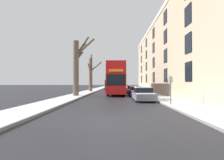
# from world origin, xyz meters

# --- Properties ---
(ground_plane) EXTENTS (320.00, 320.00, 0.00)m
(ground_plane) POSITION_xyz_m (0.00, 0.00, 0.00)
(ground_plane) COLOR #28282D
(sidewalk_left) EXTENTS (2.59, 130.00, 0.16)m
(sidewalk_left) POSITION_xyz_m (-5.20, 53.00, 0.08)
(sidewalk_left) COLOR slate
(sidewalk_left) RESTS_ON ground
(sidewalk_right) EXTENTS (2.59, 130.00, 0.16)m
(sidewalk_right) POSITION_xyz_m (5.20, 53.00, 0.08)
(sidewalk_right) COLOR slate
(sidewalk_right) RESTS_ON ground
(terrace_facade_right) EXTENTS (9.10, 40.14, 12.42)m
(terrace_facade_right) POSITION_xyz_m (10.99, 21.22, 6.21)
(terrace_facade_right) COLOR tan
(terrace_facade_right) RESTS_ON ground
(bare_tree_left_0) EXTENTS (2.90, 3.08, 7.82)m
(bare_tree_left_0) POSITION_xyz_m (-4.87, 13.93, 3.98)
(bare_tree_left_0) COLOR brown
(bare_tree_left_0) RESTS_ON ground
(bare_tree_left_1) EXTENTS (2.77, 2.69, 7.05)m
(bare_tree_left_1) POSITION_xyz_m (-4.82, 25.86, 3.61)
(bare_tree_left_1) COLOR brown
(bare_tree_left_1) RESTS_ON ground
(double_decker_bus) EXTENTS (2.58, 11.24, 4.54)m
(double_decker_bus) POSITION_xyz_m (0.14, 18.60, 2.56)
(double_decker_bus) COLOR red
(double_decker_bus) RESTS_ON ground
(parked_car_0) EXTENTS (1.84, 4.27, 1.35)m
(parked_car_0) POSITION_xyz_m (2.83, 9.05, 0.63)
(parked_car_0) COLOR slate
(parked_car_0) RESTS_ON ground
(parked_car_1) EXTENTS (1.82, 4.38, 1.33)m
(parked_car_1) POSITION_xyz_m (2.83, 15.40, 0.62)
(parked_car_1) COLOR navy
(parked_car_1) RESTS_ON ground
(parked_car_2) EXTENTS (1.72, 4.25, 1.30)m
(parked_car_2) POSITION_xyz_m (2.83, 21.85, 0.61)
(parked_car_2) COLOR maroon
(parked_car_2) RESTS_ON ground
(oncoming_van) EXTENTS (2.00, 5.54, 2.49)m
(oncoming_van) POSITION_xyz_m (-1.57, 35.71, 1.34)
(oncoming_van) COLOR #333842
(oncoming_van) RESTS_ON ground
(pedestrian_left_sidewalk) EXTENTS (0.40, 0.40, 1.83)m
(pedestrian_left_sidewalk) POSITION_xyz_m (-5.14, 13.97, 1.00)
(pedestrian_left_sidewalk) COLOR black
(pedestrian_left_sidewalk) RESTS_ON ground
(street_sign_post) EXTENTS (0.32, 0.07, 2.25)m
(street_sign_post) POSITION_xyz_m (4.20, 4.77, 1.30)
(street_sign_post) COLOR #4C4F54
(street_sign_post) RESTS_ON ground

